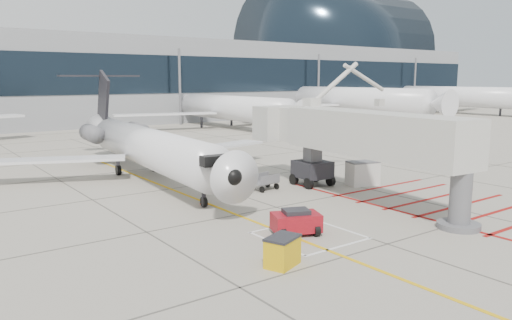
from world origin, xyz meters
TOP-DOWN VIEW (x-y plane):
  - ground_plane at (0.00, 0.00)m, footprint 260.00×260.00m
  - regional_jet at (-2.75, 13.52)m, footprint 26.36×32.03m
  - jet_bridge at (5.27, 1.62)m, footprint 10.02×18.66m
  - pushback_tug at (-2.38, -0.49)m, footprint 2.58×2.12m
  - spill_bin at (-5.46, -3.25)m, footprint 1.65×1.39m
  - baggage_cart at (2.20, 8.02)m, footprint 1.92×1.38m
  - ground_power_unit at (8.66, 5.28)m, footprint 2.35×1.73m
  - cone_nose at (-3.04, 7.04)m, footprint 0.40×0.40m
  - cone_side at (-1.45, 6.57)m, footprint 0.31×0.31m
  - terminal_building at (10.00, 70.00)m, footprint 180.00×28.00m
  - terminal_glass_band at (10.00, 55.95)m, footprint 180.00×0.10m
  - terminal_dome at (70.00, 70.00)m, footprint 40.00×28.00m
  - bg_aircraft_c at (22.99, 46.00)m, footprint 32.47×36.07m
  - bg_aircraft_d at (48.07, 46.00)m, footprint 38.93×43.26m
  - bg_aircraft_e at (79.70, 46.00)m, footprint 37.79×41.99m

SIDE VIEW (x-z plane):
  - ground_plane at x=0.00m, z-range 0.00..0.00m
  - cone_side at x=-1.45m, z-range 0.00..0.44m
  - cone_nose at x=-3.04m, z-range 0.00..0.55m
  - baggage_cart at x=2.20m, z-range 0.00..1.12m
  - spill_bin at x=-5.46m, z-range 0.00..1.22m
  - pushback_tug at x=-2.38m, z-range 0.00..1.30m
  - ground_power_unit at x=8.66m, z-range 0.00..1.67m
  - jet_bridge at x=5.27m, z-range 0.00..7.20m
  - regional_jet at x=-2.75m, z-range 0.00..7.89m
  - bg_aircraft_c at x=22.99m, z-range 0.00..10.82m
  - bg_aircraft_e at x=79.70m, z-range 0.00..12.60m
  - bg_aircraft_d at x=48.07m, z-range 0.00..12.98m
  - terminal_building at x=10.00m, z-range 0.00..14.00m
  - terminal_glass_band at x=10.00m, z-range 5.00..11.00m
  - terminal_dome at x=70.00m, z-range 0.00..28.00m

